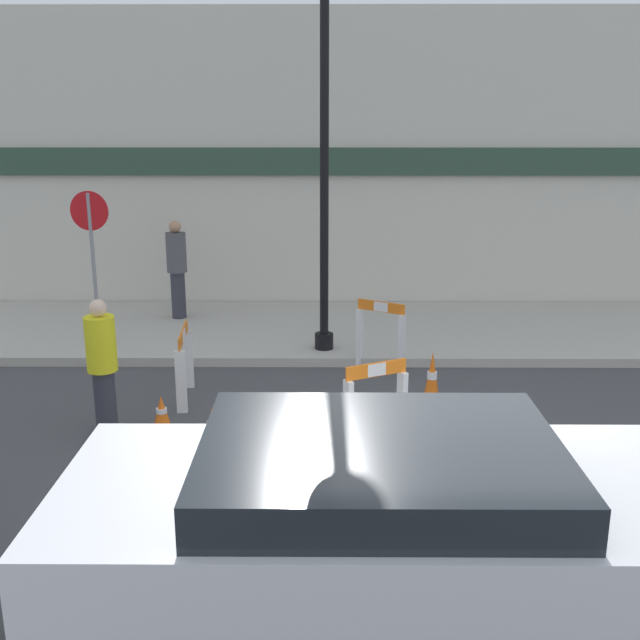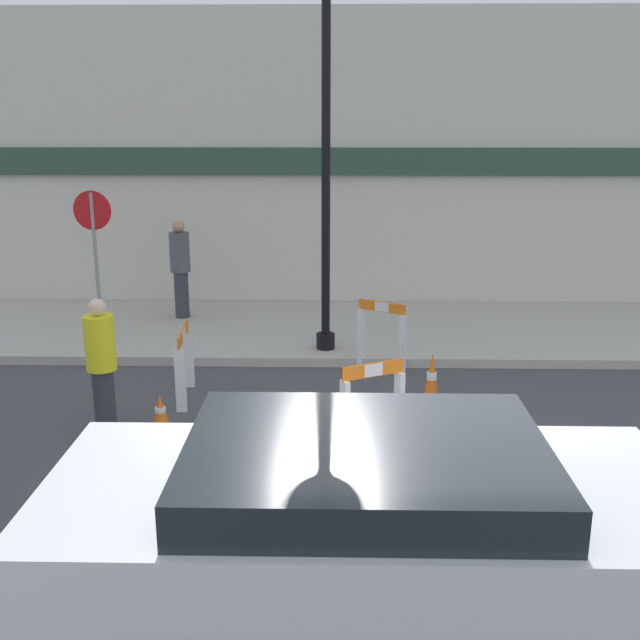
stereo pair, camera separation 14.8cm
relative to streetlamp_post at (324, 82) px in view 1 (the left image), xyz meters
The scene contains 15 objects.
ground_plane 6.51m from the streetlamp_post, 79.93° to the right, with size 60.00×60.00×0.00m, color #424244.
sidewalk_slab 4.28m from the streetlamp_post, 54.67° to the left, with size 18.00×3.51×0.14m.
storefront_facade 3.47m from the streetlamp_post, 73.92° to the left, with size 18.00×0.22×5.50m.
streetlamp_post is the anchor object (origin of this frame).
stop_sign 4.26m from the streetlamp_post, behind, with size 0.60×0.08×2.39m.
barricade_0 4.37m from the streetlamp_post, 135.12° to the right, with size 0.20×0.96×0.96m.
barricade_1 5.07m from the streetlamp_post, 81.46° to the right, with size 0.70×0.43×1.13m.
barricade_2 3.67m from the streetlamp_post, 38.57° to the right, with size 0.70×0.49×1.05m.
traffic_cone_0 4.45m from the streetlamp_post, 55.64° to the right, with size 0.30×0.30×0.73m.
traffic_cone_1 5.02m from the streetlamp_post, 97.26° to the right, with size 0.30×0.30×0.60m.
traffic_cone_2 5.20m from the streetlamp_post, 110.90° to the right, with size 0.30×0.30×0.48m.
traffic_cone_3 5.16m from the streetlamp_post, 123.71° to the right, with size 0.30×0.30×0.46m.
person_worker 5.01m from the streetlamp_post, 131.56° to the right, with size 0.44×0.44×1.62m.
person_pedestrian 4.35m from the streetlamp_post, 144.90° to the left, with size 0.45×0.45×1.73m.
parked_car_1 7.61m from the streetlamp_post, 87.19° to the right, with size 3.90×1.92×1.75m.
Camera 1 is at (-0.88, -6.04, 3.62)m, focal length 42.00 mm.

